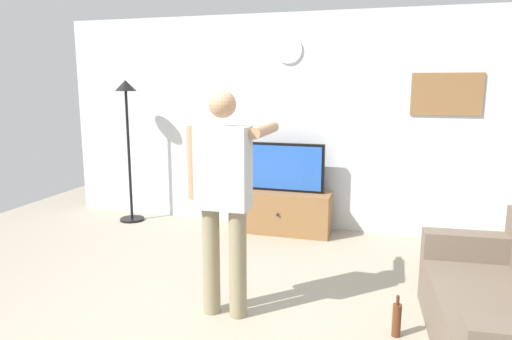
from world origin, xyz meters
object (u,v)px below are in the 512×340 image
floor_lamp (127,122)px  person_standing_nearer_lamp (224,191)px  side_couch (512,316)px  tv_stand (282,212)px  beverage_bottle (397,320)px  framed_picture (446,94)px  television (283,167)px  wall_clock (289,50)px

floor_lamp → person_standing_nearer_lamp: 3.01m
person_standing_nearer_lamp → side_couch: size_ratio=1.00×
tv_stand → floor_lamp: (-2.08, -0.08, 1.09)m
tv_stand → beverage_bottle: size_ratio=3.78×
framed_picture → person_standing_nearer_lamp: framed_picture is taller
framed_picture → floor_lamp: size_ratio=0.41×
floor_lamp → television: bearing=3.4°
side_couch → wall_clock: bearing=129.7°
tv_stand → wall_clock: (0.00, 0.29, 1.99)m
framed_picture → beverage_bottle: size_ratio=2.42×
framed_picture → person_standing_nearer_lamp: 3.14m
wall_clock → framed_picture: wall_clock is taller
tv_stand → television: bearing=90.0°
framed_picture → side_couch: 2.93m
floor_lamp → beverage_bottle: bearing=-31.0°
television → framed_picture: size_ratio=1.32×
side_couch → beverage_bottle: size_ratio=5.64×
tv_stand → framed_picture: framed_picture is taller
television → framed_picture: bearing=7.7°
tv_stand → framed_picture: bearing=9.1°
wall_clock → side_couch: bearing=-50.3°
framed_picture → floor_lamp: bearing=-174.6°
television → beverage_bottle: size_ratio=3.20×
floor_lamp → tv_stand: bearing=2.1°
tv_stand → person_standing_nearer_lamp: 2.31m
television → framed_picture: 2.07m
framed_picture → side_couch: size_ratio=0.43×
tv_stand → person_standing_nearer_lamp: bearing=-88.7°
tv_stand → beverage_bottle: (1.38, -2.16, -0.13)m
framed_picture → person_standing_nearer_lamp: size_ratio=0.43×
floor_lamp → wall_clock: bearing=10.0°
tv_stand → wall_clock: 2.01m
television → person_standing_nearer_lamp: size_ratio=0.57×
television → side_couch: (2.12, -2.30, -0.50)m
tv_stand → beverage_bottle: bearing=-57.3°
television → beverage_bottle: television is taller
television → floor_lamp: size_ratio=0.54×
person_standing_nearer_lamp → side_couch: 2.18m
person_standing_nearer_lamp → side_couch: person_standing_nearer_lamp is taller
beverage_bottle → tv_stand: bearing=122.7°
wall_clock → person_standing_nearer_lamp: size_ratio=0.19×
beverage_bottle → side_couch: bearing=-7.7°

